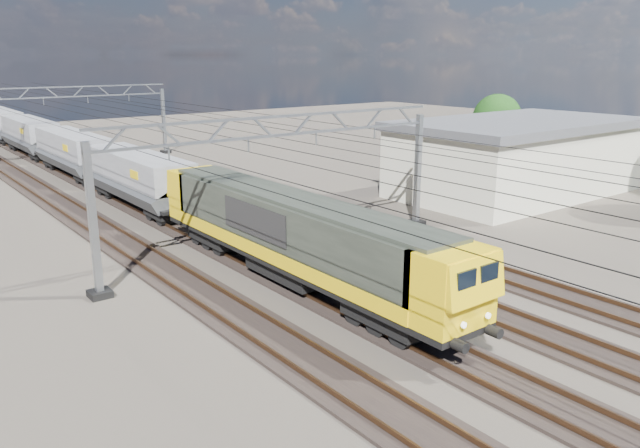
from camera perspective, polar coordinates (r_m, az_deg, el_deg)
ground at (r=29.02m, az=1.29°, el=-4.78°), size 160.00×160.00×0.00m
track_outer_west at (r=25.91m, az=-9.20°, el=-7.32°), size 2.60×140.00×0.30m
track_loco at (r=27.86m, az=-1.93°, el=-5.49°), size 2.60×140.00×0.30m
track_inner_east at (r=30.22m, az=4.26°, el=-3.85°), size 2.60×140.00×0.30m
track_outer_east at (r=32.89m, az=9.48°, el=-2.42°), size 2.60×140.00×0.30m
catenary_gantry_mid at (r=31.08m, az=-3.29°, el=4.03°), size 19.90×0.90×7.11m
catenary_gantry_far at (r=63.87m, az=-22.03°, el=8.71°), size 19.90×0.90×7.11m
overhead_wires at (r=34.13m, az=-7.16°, el=8.08°), size 12.03×140.00×0.53m
locomotive at (r=27.53m, az=-2.56°, el=-0.81°), size 2.76×21.10×3.62m
hopper_wagon_lead at (r=42.91m, az=-16.28°, el=4.28°), size 3.38×13.00×3.25m
hopper_wagon_mid at (r=56.23m, az=-21.66°, el=6.29°), size 3.38×13.00×3.25m
hopper_wagon_third at (r=69.91m, az=-24.98°, el=7.49°), size 3.38×13.00×3.25m
hopper_wagon_fourth at (r=83.75m, az=-27.22°, el=8.28°), size 3.38×13.00×3.25m
industrial_shed at (r=48.20m, az=17.56°, el=5.92°), size 18.60×10.60×5.40m
tree_far at (r=59.23m, az=16.21°, el=9.06°), size 4.96×4.56×6.57m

